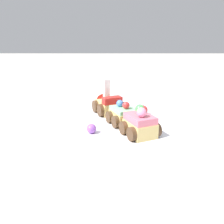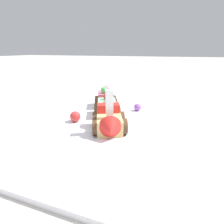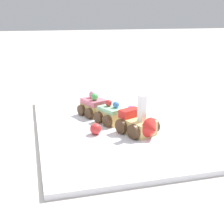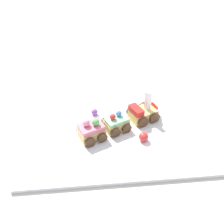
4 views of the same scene
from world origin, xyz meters
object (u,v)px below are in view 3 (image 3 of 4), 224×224
at_px(cake_car_mint, 112,115).
at_px(gumball_red, 96,129).
at_px(cake_train_locomotive, 140,125).
at_px(gumball_purple, 131,109).
at_px(cake_car_strawberry, 94,107).

xyz_separation_m(cake_car_mint, gumball_red, (0.08, -0.06, -0.01)).
bearing_deg(cake_train_locomotive, gumball_purple, 145.18).
distance_m(cake_train_locomotive, gumball_red, 0.11).
xyz_separation_m(cake_train_locomotive, cake_car_mint, (-0.10, -0.04, -0.00)).
relative_size(cake_train_locomotive, cake_car_mint, 1.28).
height_order(cake_train_locomotive, cake_car_strawberry, cake_train_locomotive).
distance_m(cake_car_strawberry, gumball_red, 0.16).
xyz_separation_m(cake_car_mint, cake_car_strawberry, (-0.08, -0.03, 0.00)).
distance_m(cake_car_mint, gumball_red, 0.10).
bearing_deg(gumball_red, gumball_purple, 135.74).
relative_size(gumball_red, gumball_purple, 1.24).
bearing_deg(cake_car_strawberry, gumball_red, -33.84).
bearing_deg(gumball_purple, cake_train_locomotive, -11.13).
height_order(cake_car_mint, cake_car_strawberry, cake_car_strawberry).
relative_size(cake_car_mint, gumball_red, 3.35).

